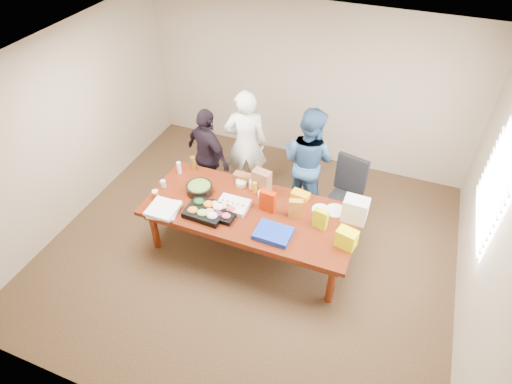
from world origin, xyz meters
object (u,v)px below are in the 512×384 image
at_px(conference_table, 250,230).
at_px(sheet_cake, 233,205).
at_px(person_center, 246,144).
at_px(person_right, 308,161).
at_px(office_chair, 345,199).
at_px(salad_bowl, 199,189).

xyz_separation_m(conference_table, sheet_cake, (-0.23, -0.04, 0.41)).
distance_m(conference_table, sheet_cake, 0.47).
distance_m(person_center, sheet_cake, 1.27).
height_order(person_center, person_right, person_center).
bearing_deg(person_center, office_chair, 148.77).
height_order(office_chair, person_center, person_center).
height_order(office_chair, person_right, person_right).
height_order(office_chair, salad_bowl, office_chair).
relative_size(office_chair, person_right, 0.63).
xyz_separation_m(person_center, sheet_cake, (0.33, -1.22, -0.11)).
bearing_deg(conference_table, salad_bowl, 174.46).
relative_size(person_center, person_right, 1.05).
distance_m(sheet_cake, salad_bowl, 0.56).
bearing_deg(salad_bowl, sheet_cake, -11.90).
distance_m(person_center, salad_bowl, 1.13).
relative_size(person_center, salad_bowl, 4.95).
bearing_deg(person_right, office_chair, 173.87).
xyz_separation_m(person_center, person_right, (0.99, -0.01, -0.04)).
height_order(sheet_cake, salad_bowl, salad_bowl).
xyz_separation_m(conference_table, office_chair, (1.09, 0.90, 0.17)).
height_order(person_center, salad_bowl, person_center).
bearing_deg(conference_table, person_right, 69.67).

